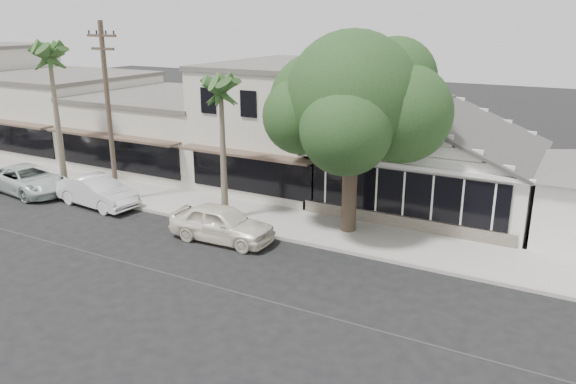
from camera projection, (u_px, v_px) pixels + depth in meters
The scene contains 13 objects.
ground at pixel (195, 281), 20.27m from camera, with size 140.00×140.00×0.00m, color black.
sidewalk_north at pixel (153, 197), 29.56m from camera, with size 90.00×3.50×0.15m, color #9E9991.
corner_shop at pixel (430, 155), 27.64m from camera, with size 10.40×8.60×5.10m.
row_building_near at pixel (297, 125), 31.98m from camera, with size 8.00×10.00×6.50m, color silver.
row_building_midnear at pixel (174, 130), 36.45m from camera, with size 10.00×10.00×4.20m, color beige.
row_building_midfar at pixel (62, 112), 41.14m from camera, with size 11.00×10.00×5.00m, color silver.
utility_pole at pixel (109, 110), 27.32m from camera, with size 1.80×0.24×9.00m.
car_0 at pixel (222, 223), 23.75m from camera, with size 1.85×4.61×1.57m, color white.
car_1 at pixel (97, 192), 28.11m from camera, with size 1.63×4.68×1.54m, color silver.
car_2 at pixel (28, 180), 30.27m from camera, with size 2.46×5.33×1.48m, color #B7C5BE.
shade_tree at pixel (353, 102), 23.34m from camera, with size 7.87×7.11×8.73m.
palm_east at pixel (221, 90), 24.37m from camera, with size 2.46×2.46×7.15m.
palm_mid at pixel (49, 56), 29.53m from camera, with size 2.79×2.79×8.35m.
Camera 1 is at (11.78, -14.51, 9.12)m, focal length 35.00 mm.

